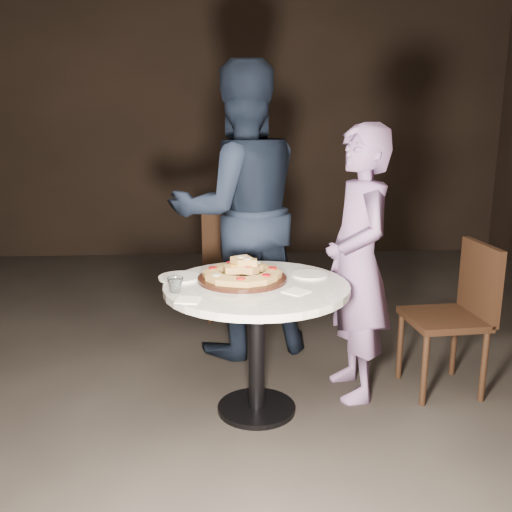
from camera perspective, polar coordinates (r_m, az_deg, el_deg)
The scene contains 13 objects.
floor at distance 3.12m, azimuth -1.98°, elevation -14.96°, with size 7.00×7.00×0.00m, color black.
table at distance 2.87m, azimuth 0.06°, elevation -5.27°, with size 1.22×1.22×0.69m.
serving_board at distance 2.88m, azimuth -1.38°, elevation -2.28°, with size 0.45×0.45×0.02m, color black.
focaccia_pile at distance 2.87m, azimuth -1.36°, elevation -1.51°, with size 0.41×0.40×0.11m.
plate_left at distance 2.94m, azimuth -7.66°, elevation -2.13°, with size 0.21×0.21×0.01m, color white.
plate_right at distance 2.98m, azimuth 5.41°, elevation -1.86°, with size 0.19×0.19×0.01m, color white.
water_glass at distance 2.71m, azimuth -8.05°, elevation -2.89°, with size 0.08×0.08×0.07m, color silver.
napkin_near at distance 2.59m, azimuth -6.81°, elevation -4.39°, with size 0.11×0.11×0.01m, color white.
napkin_far at distance 2.70m, azimuth 4.05°, elevation -3.57°, with size 0.10×0.10×0.01m, color white.
chair_far at distance 4.18m, azimuth -2.20°, elevation -0.13°, with size 0.51×0.52×0.86m.
chair_right at distance 3.33m, azimuth 19.65°, elevation -4.83°, with size 0.44×0.42×0.84m.
diner_navy at distance 3.58m, azimuth -1.63°, elevation 4.41°, with size 0.89×0.69×1.83m, color black.
diner_teal at distance 3.07m, azimuth 10.12°, elevation -0.82°, with size 0.54×0.35×1.47m, color slate.
Camera 1 is at (-0.06, -2.73, 1.50)m, focal length 40.00 mm.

